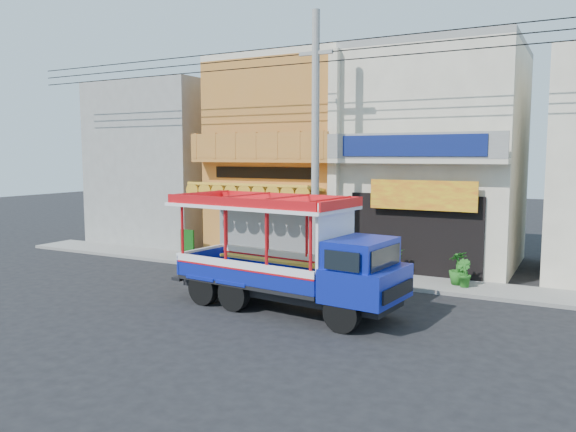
% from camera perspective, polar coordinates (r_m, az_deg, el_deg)
% --- Properties ---
extents(ground, '(90.00, 90.00, 0.00)m').
position_cam_1_polar(ground, '(16.22, 0.91, -8.94)').
color(ground, black).
rests_on(ground, ground).
extents(sidewalk, '(30.00, 2.00, 0.12)m').
position_cam_1_polar(sidewalk, '(19.75, 6.24, -6.04)').
color(sidewalk, slate).
rests_on(sidewalk, ground).
extents(shophouse_left, '(6.00, 7.50, 8.24)m').
position_cam_1_polar(shophouse_left, '(24.57, 1.10, 5.91)').
color(shophouse_left, '#BB7229').
rests_on(shophouse_left, ground).
extents(shophouse_right, '(6.00, 6.75, 8.24)m').
position_cam_1_polar(shophouse_right, '(22.49, 14.93, 5.67)').
color(shophouse_right, beige).
rests_on(shophouse_right, ground).
extents(party_pilaster, '(0.35, 0.30, 8.00)m').
position_cam_1_polar(party_pilaster, '(20.47, 4.65, 5.53)').
color(party_pilaster, beige).
rests_on(party_pilaster, ground).
extents(filler_building_left, '(6.00, 6.00, 7.60)m').
position_cam_1_polar(filler_building_left, '(28.47, -11.58, 5.21)').
color(filler_building_left, gray).
rests_on(filler_building_left, ground).
extents(utility_pole, '(28.00, 0.26, 9.00)m').
position_cam_1_polar(utility_pole, '(19.01, 3.22, 8.59)').
color(utility_pole, gray).
rests_on(utility_pole, ground).
extents(songthaew_truck, '(6.90, 2.87, 3.13)m').
position_cam_1_polar(songthaew_truck, '(15.07, 1.21, -4.24)').
color(songthaew_truck, black).
rests_on(songthaew_truck, ground).
extents(green_sign, '(0.68, 0.34, 1.05)m').
position_cam_1_polar(green_sign, '(23.62, -10.18, -2.84)').
color(green_sign, black).
rests_on(green_sign, sidewalk).
extents(potted_plant_a, '(1.06, 1.10, 0.94)m').
position_cam_1_polar(potted_plant_a, '(19.55, 10.38, -4.65)').
color(potted_plant_a, '#21631C').
rests_on(potted_plant_a, sidewalk).
extents(potted_plant_b, '(0.62, 0.60, 0.87)m').
position_cam_1_polar(potted_plant_b, '(18.50, 17.43, -5.56)').
color(potted_plant_b, '#21631C').
rests_on(potted_plant_b, sidewalk).
extents(potted_plant_c, '(0.84, 0.84, 1.07)m').
position_cam_1_polar(potted_plant_c, '(18.77, 16.93, -5.06)').
color(potted_plant_c, '#21631C').
rests_on(potted_plant_c, sidewalk).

